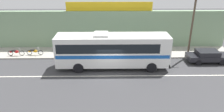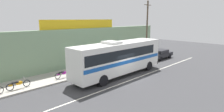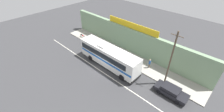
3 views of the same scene
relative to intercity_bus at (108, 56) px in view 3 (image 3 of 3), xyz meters
The scene contains 13 objects.
ground_plane 2.38m from the intercity_bus, 101.95° to the right, with size 70.00×70.00×0.00m, color #3A3A3D.
sidewalk_slab 4.52m from the intercity_bus, 93.45° to the left, with size 30.00×3.60×0.14m, color #A8A399.
storefront_facade 6.21m from the intercity_bus, 92.25° to the left, with size 30.00×0.70×4.80m, color gray.
storefront_billboard 7.02m from the intercity_bus, 92.15° to the left, with size 10.74×0.12×1.10m, color gold.
road_center_stripe 2.85m from the intercity_bus, 97.12° to the right, with size 30.00×0.14×0.01m, color silver.
intercity_bus is the anchor object (origin of this frame).
parked_car 10.83m from the intercity_bus, ahead, with size 4.48×1.91×1.37m.
utility_pole 9.74m from the intercity_bus, 16.73° to the left, with size 1.60×0.22×8.41m.
motorcycle_red 5.98m from the intercity_bus, 147.49° to the left, with size 1.94×0.56×0.94m.
motorcycle_purple 11.81m from the intercity_bus, 165.07° to the left, with size 1.96×0.56×0.94m.
motorcycle_blue 9.81m from the intercity_bus, 160.83° to the left, with size 1.96×0.56×0.94m.
pedestrian_by_curb 6.89m from the intercity_bus, 36.81° to the left, with size 0.30×0.48×1.71m.
pedestrian_far_right 4.89m from the intercity_bus, 45.60° to the left, with size 0.30×0.48×1.56m.
Camera 3 is at (14.75, -13.21, 16.30)m, focal length 24.13 mm.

